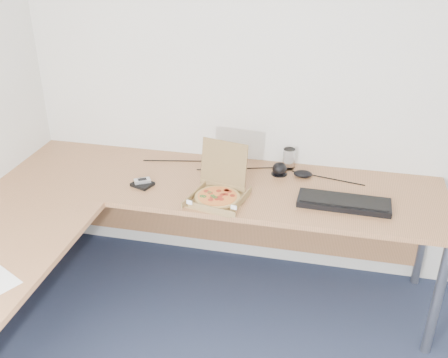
% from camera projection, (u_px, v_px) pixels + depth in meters
% --- Properties ---
extents(room_shell, '(3.50, 3.50, 2.50)m').
position_uv_depth(room_shell, '(282.00, 267.00, 1.42)').
color(room_shell, silver).
rests_on(room_shell, ground).
extents(desk, '(2.50, 2.20, 0.73)m').
position_uv_depth(desk, '(140.00, 219.00, 2.68)').
color(desk, '#AC7247').
rests_on(desk, ground).
extents(pizza_box, '(0.27, 0.31, 0.27)m').
position_uv_depth(pizza_box, '(218.00, 194.00, 2.79)').
color(pizza_box, olive).
rests_on(pizza_box, desk).
extents(drinking_glass, '(0.07, 0.07, 0.13)m').
position_uv_depth(drinking_glass, '(289.00, 159.00, 3.11)').
color(drinking_glass, silver).
rests_on(drinking_glass, desk).
extents(keyboard, '(0.49, 0.19, 0.03)m').
position_uv_depth(keyboard, '(344.00, 203.00, 2.74)').
color(keyboard, black).
rests_on(keyboard, desk).
extents(mouse, '(0.11, 0.07, 0.04)m').
position_uv_depth(mouse, '(303.00, 174.00, 3.02)').
color(mouse, black).
rests_on(mouse, desk).
extents(wallet, '(0.13, 0.12, 0.02)m').
position_uv_depth(wallet, '(143.00, 184.00, 2.93)').
color(wallet, black).
rests_on(wallet, desk).
extents(phone, '(0.10, 0.09, 0.02)m').
position_uv_depth(phone, '(142.00, 181.00, 2.93)').
color(phone, '#B2B5BA').
rests_on(phone, wallet).
extents(dome_speaker, '(0.09, 0.09, 0.08)m').
position_uv_depth(dome_speaker, '(280.00, 168.00, 3.05)').
color(dome_speaker, black).
rests_on(dome_speaker, desk).
extents(cable_bundle, '(0.64, 0.13, 0.01)m').
position_uv_depth(cable_bundle, '(246.00, 168.00, 3.13)').
color(cable_bundle, black).
rests_on(cable_bundle, desk).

